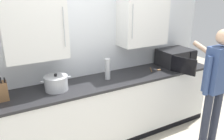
{
  "coord_description": "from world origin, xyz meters",
  "views": [
    {
      "loc": [
        -1.24,
        -1.74,
        2.14
      ],
      "look_at": [
        0.15,
        0.79,
        1.1
      ],
      "focal_mm": 36.51,
      "sensor_mm": 36.0,
      "label": 1
    }
  ],
  "objects_px": {
    "microwave_oven": "(174,58)",
    "stock_pot": "(56,83)",
    "wooden_spoon": "(155,70)",
    "knife_block": "(2,91)",
    "person_figure": "(216,80)",
    "thermos_flask": "(108,69)"
  },
  "relations": [
    {
      "from": "stock_pot",
      "to": "person_figure",
      "type": "distance_m",
      "value": 2.09
    },
    {
      "from": "person_figure",
      "to": "wooden_spoon",
      "type": "bearing_deg",
      "value": 116.56
    },
    {
      "from": "wooden_spoon",
      "to": "knife_block",
      "type": "height_order",
      "value": "knife_block"
    },
    {
      "from": "wooden_spoon",
      "to": "knife_block",
      "type": "relative_size",
      "value": 0.71
    },
    {
      "from": "wooden_spoon",
      "to": "knife_block",
      "type": "xyz_separation_m",
      "value": [
        -2.13,
        0.06,
        0.1
      ]
    },
    {
      "from": "stock_pot",
      "to": "person_figure",
      "type": "bearing_deg",
      "value": -22.92
    },
    {
      "from": "microwave_oven",
      "to": "stock_pot",
      "type": "bearing_deg",
      "value": -179.57
    },
    {
      "from": "microwave_oven",
      "to": "thermos_flask",
      "type": "bearing_deg",
      "value": -179.71
    },
    {
      "from": "thermos_flask",
      "to": "stock_pot",
      "type": "distance_m",
      "value": 0.72
    },
    {
      "from": "knife_block",
      "to": "person_figure",
      "type": "relative_size",
      "value": 0.16
    },
    {
      "from": "wooden_spoon",
      "to": "microwave_oven",
      "type": "bearing_deg",
      "value": 6.38
    },
    {
      "from": "person_figure",
      "to": "microwave_oven",
      "type": "bearing_deg",
      "value": 88.05
    },
    {
      "from": "microwave_oven",
      "to": "wooden_spoon",
      "type": "distance_m",
      "value": 0.44
    },
    {
      "from": "thermos_flask",
      "to": "person_figure",
      "type": "distance_m",
      "value": 1.46
    },
    {
      "from": "knife_block",
      "to": "wooden_spoon",
      "type": "bearing_deg",
      "value": -1.71
    },
    {
      "from": "knife_block",
      "to": "person_figure",
      "type": "distance_m",
      "value": 2.66
    },
    {
      "from": "stock_pot",
      "to": "microwave_oven",
      "type": "bearing_deg",
      "value": 0.43
    },
    {
      "from": "thermos_flask",
      "to": "knife_block",
      "type": "height_order",
      "value": "thermos_flask"
    },
    {
      "from": "microwave_oven",
      "to": "person_figure",
      "type": "bearing_deg",
      "value": -91.95
    },
    {
      "from": "microwave_oven",
      "to": "person_figure",
      "type": "xyz_separation_m",
      "value": [
        -0.03,
        -0.83,
        -0.08
      ]
    },
    {
      "from": "stock_pot",
      "to": "knife_block",
      "type": "xyz_separation_m",
      "value": [
        -0.6,
        0.03,
        0.01
      ]
    },
    {
      "from": "microwave_oven",
      "to": "knife_block",
      "type": "xyz_separation_m",
      "value": [
        -2.55,
        0.02,
        -0.03
      ]
    }
  ]
}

